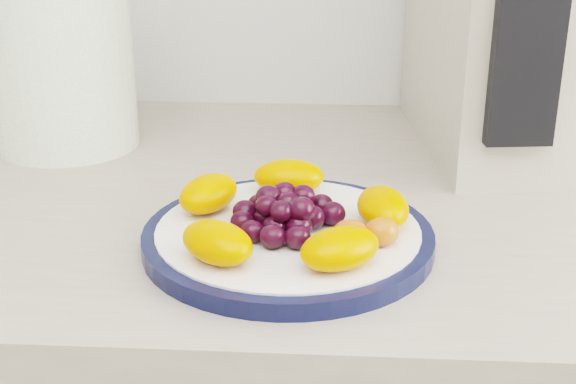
{
  "coord_description": "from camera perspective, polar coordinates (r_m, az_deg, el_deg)",
  "views": [
    {
      "loc": [
        -0.01,
        0.45,
        1.2
      ],
      "look_at": [
        -0.05,
        1.06,
        0.95
      ],
      "focal_mm": 50.0,
      "sensor_mm": 36.0,
      "label": 1
    }
  ],
  "objects": [
    {
      "name": "fruit_plate",
      "position": [
        0.67,
        0.17,
        -1.49
      ],
      "size": [
        0.21,
        0.21,
        0.03
      ],
      "color": "#FF6F00",
      "rests_on": "plate_face"
    },
    {
      "name": "canister",
      "position": [
        0.94,
        -15.84,
        8.84
      ],
      "size": [
        0.21,
        0.21,
        0.19
      ],
      "primitive_type": "cylinder",
      "rotation": [
        0.0,
        0.0,
        -0.38
      ],
      "color": "#447418",
      "rests_on": "counter"
    },
    {
      "name": "plate_face",
      "position": [
        0.68,
        -0.0,
        -3.25
      ],
      "size": [
        0.22,
        0.22,
        0.02
      ],
      "primitive_type": "cylinder",
      "color": "white",
      "rests_on": "counter"
    },
    {
      "name": "plate_rim",
      "position": [
        0.68,
        -0.0,
        -3.33
      ],
      "size": [
        0.25,
        0.25,
        0.01
      ],
      "primitive_type": "cylinder",
      "color": "black",
      "rests_on": "counter"
    }
  ]
}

